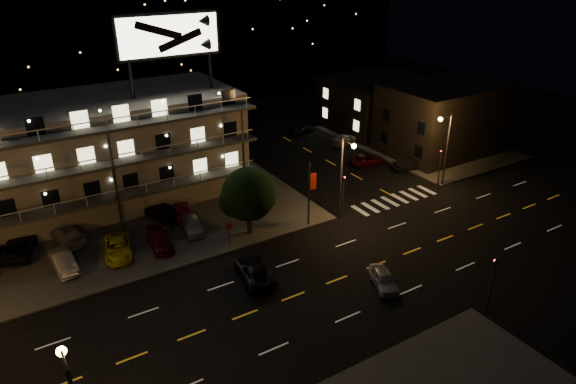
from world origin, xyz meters
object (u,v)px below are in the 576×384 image
lot_car_2 (118,248)px  road_car_west (254,271)px  lot_car_4 (193,224)px  road_car_east (384,279)px  side_car_0 (411,164)px  tree (248,196)px  lot_car_7 (66,234)px

lot_car_2 → road_car_west: bearing=-35.0°
lot_car_4 → lot_car_2: bearing=-163.4°
lot_car_2 → lot_car_4: bearing=16.9°
lot_car_2 → road_car_west: size_ratio=0.93×
lot_car_4 → road_car_east: (9.12, -15.41, -0.22)m
side_car_0 → road_car_east: (-18.08, -15.77, -0.05)m
lot_car_4 → road_car_west: bearing=-70.3°
lot_car_4 → tree: bearing=-24.3°
side_car_0 → tree: bearing=111.6°
lot_car_7 → road_car_west: bearing=117.7°
lot_car_7 → side_car_0: (37.26, -3.62, -0.18)m
side_car_0 → road_car_east: size_ratio=1.12×
lot_car_2 → tree: bearing=-0.5°
road_car_west → side_car_0: bearing=-149.1°
lot_car_7 → lot_car_4: bearing=145.8°
road_car_east → lot_car_4: bearing=142.2°
road_car_east → tree: bearing=133.5°
road_car_east → road_car_west: 9.94m
lot_car_4 → lot_car_7: size_ratio=0.84×
lot_car_2 → road_car_west: (8.10, -8.78, -0.10)m
lot_car_2 → road_car_west: lot_car_2 is taller
side_car_0 → road_car_west: 27.69m
road_car_west → lot_car_4: bearing=-71.8°
lot_car_2 → road_car_east: (15.96, -14.86, -0.17)m
tree → lot_car_7: (-14.21, 7.03, -2.99)m
tree → lot_car_7: 16.13m
tree → lot_car_7: tree is taller
road_car_west → tree: bearing=-104.2°
lot_car_2 → side_car_0: lot_car_2 is taller
tree → road_car_west: (-2.89, -6.28, -3.15)m
lot_car_2 → side_car_0: bearing=13.9°
lot_car_7 → side_car_0: 37.43m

